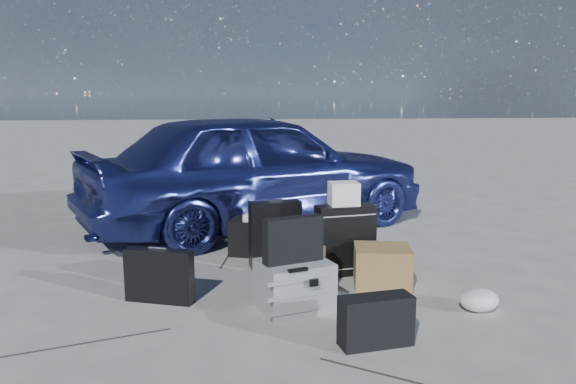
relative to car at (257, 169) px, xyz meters
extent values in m
plane|color=#A9A9A4|center=(-0.05, -2.55, -0.67)|extent=(60.00, 60.00, 0.00)
imported|color=#343D91|center=(0.00, 0.00, 0.00)|extent=(4.23, 3.06, 1.34)
cube|color=gray|center=(0.13, -2.52, -0.49)|extent=(0.58, 0.52, 0.35)
cube|color=black|center=(0.12, -2.52, -0.16)|extent=(0.43, 0.24, 0.32)
cube|color=black|center=(-0.83, -2.27, -0.47)|extent=(0.52, 0.27, 0.40)
cube|color=black|center=(0.08, -1.50, -0.38)|extent=(0.47, 0.22, 0.58)
cube|color=black|center=(0.65, -1.78, -0.37)|extent=(0.52, 0.26, 0.59)
cube|color=white|center=(0.63, -1.76, 0.02)|extent=(0.25, 0.20, 0.19)
cube|color=black|center=(0.03, -1.15, -0.50)|extent=(0.74, 0.49, 0.34)
cube|color=white|center=(0.03, -1.16, -0.29)|extent=(0.46, 0.40, 0.07)
cube|color=black|center=(0.04, -1.15, -0.23)|extent=(0.33, 0.27, 0.06)
cube|color=olive|center=(0.26, -2.14, -0.49)|extent=(0.31, 0.25, 0.35)
cube|color=olive|center=(0.88, -2.12, -0.51)|extent=(0.49, 0.44, 0.32)
ellipsoid|color=white|center=(1.42, -2.68, -0.59)|extent=(0.35, 0.32, 0.16)
cube|color=black|center=(0.56, -3.14, -0.51)|extent=(0.46, 0.24, 0.31)
camera|label=1|loc=(-0.30, -6.27, 0.84)|focal=35.00mm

